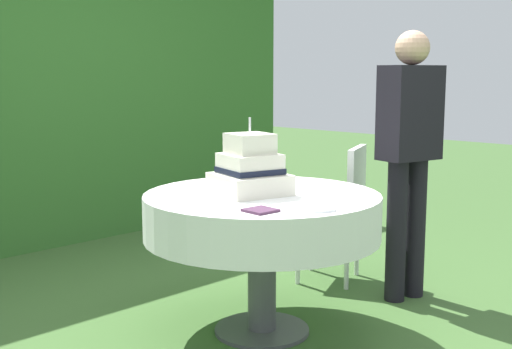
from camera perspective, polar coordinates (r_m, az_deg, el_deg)
ground_plane at (r=3.59m, az=0.51°, el=-13.42°), size 20.00×20.00×0.00m
foliage_hedge at (r=5.51m, az=-19.74°, el=7.04°), size 5.12×0.62×2.48m
cake_table at (r=3.40m, az=0.53°, el=-3.70°), size 1.22×1.22×0.74m
wedding_cake at (r=3.36m, az=-0.50°, el=0.38°), size 0.41×0.41×0.39m
serving_plate_near at (r=2.99m, az=5.54°, el=-2.96°), size 0.15×0.15×0.01m
serving_plate_far at (r=3.68m, az=-1.46°, el=-0.73°), size 0.13×0.13×0.01m
napkin_stack at (r=2.94m, az=0.39°, el=-3.12°), size 0.13×0.13×0.01m
garden_chair at (r=4.31m, az=7.36°, el=-2.22°), size 0.53×0.53×0.89m
standing_person at (r=3.99m, az=13.09°, el=2.40°), size 0.39×0.27×1.60m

